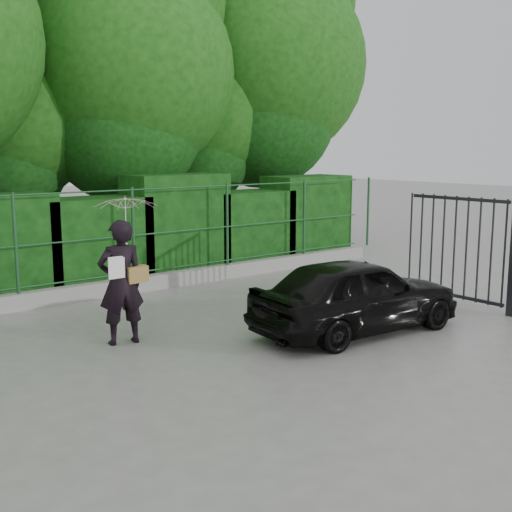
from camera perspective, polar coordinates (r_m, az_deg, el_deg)
ground at (r=9.25m, az=0.42°, el=-8.41°), size 80.00×80.00×0.00m
kerb at (r=12.91m, az=-12.28°, el=-2.75°), size 14.00×0.25×0.30m
fence at (r=12.82m, az=-11.56°, el=1.96°), size 14.13×0.06×1.80m
hedge at (r=13.67m, az=-14.09°, el=1.53°), size 14.20×1.20×2.28m
trees at (r=16.13m, az=-14.43°, el=15.57°), size 17.10×6.15×8.08m
gate at (r=11.96m, az=20.12°, el=0.97°), size 0.22×2.33×2.36m
woman at (r=9.55m, az=-11.63°, el=0.54°), size 0.98×0.93×2.18m
car at (r=10.13m, az=8.94°, el=-3.40°), size 3.63×1.70×1.20m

